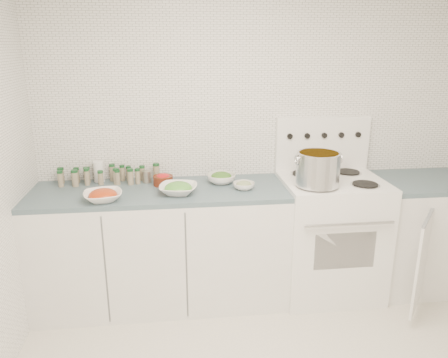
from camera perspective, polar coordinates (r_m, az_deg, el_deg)
room_walls at (r=2.01m, az=14.16°, el=6.57°), size 3.54×3.04×2.52m
counter_left at (r=3.37m, az=-8.14°, el=-8.65°), size 1.85×0.62×0.90m
stove at (r=3.55m, az=13.51°, el=-6.76°), size 0.76×0.70×1.36m
counter_right at (r=3.92m, az=24.87°, el=-6.35°), size 0.89×0.93×0.90m
stock_pot at (r=3.16m, az=12.18°, el=1.49°), size 0.33×0.31×0.24m
bowl_tomato at (r=3.05m, az=-15.54°, el=-2.08°), size 0.30×0.30×0.09m
bowl_snowpea at (r=3.09m, az=-5.99°, el=-1.24°), size 0.31×0.31×0.09m
bowl_broccoli at (r=3.31m, az=-0.35°, el=0.17°), size 0.28×0.28×0.09m
bowl_zucchini at (r=3.18m, az=2.60°, el=-0.82°), size 0.20×0.20×0.06m
bowl_pepper at (r=3.29m, az=-7.96°, el=-0.06°), size 0.15×0.15×0.09m
salt_canister at (r=3.47m, az=-16.04°, el=0.95°), size 0.10×0.10×0.16m
tin_can at (r=3.38m, az=-10.05°, el=0.30°), size 0.08×0.08×0.09m
spice_cluster at (r=3.42m, az=-15.05°, el=0.48°), size 0.76×0.16×0.13m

